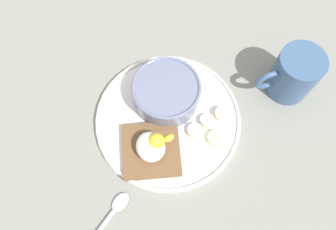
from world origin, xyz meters
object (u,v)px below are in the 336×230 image
object	(u,v)px
spoon	(113,212)
banana_slice_front	(207,121)
banana_slice_left	(216,138)
banana_slice_right	(222,114)
toast_slice	(151,150)
banana_slice_back	(195,131)
coffee_mug	(293,74)
poached_egg	(152,146)
oatmeal_bowl	(166,93)

from	to	relation	value
spoon	banana_slice_front	bearing A→B (deg)	110.65
banana_slice_left	banana_slice_right	distance (cm)	4.89
toast_slice	banana_slice_back	size ratio (longest dim) A/B	3.66
coffee_mug	spoon	distance (cm)	40.56
poached_egg	spoon	bearing A→B (deg)	-55.37
toast_slice	banana_slice_back	distance (cm)	8.73
oatmeal_bowl	toast_slice	size ratio (longest dim) A/B	0.97
toast_slice	spoon	distance (cm)	12.30
toast_slice	banana_slice_back	xyz separation A→B (cm)	(-0.27, 8.72, -0.15)
oatmeal_bowl	banana_slice_right	world-z (taller)	oatmeal_bowl
oatmeal_bowl	banana_slice_left	world-z (taller)	oatmeal_bowl
poached_egg	banana_slice_left	world-z (taller)	poached_egg
banana_slice_front	banana_slice_back	bearing A→B (deg)	-74.17
toast_slice	coffee_mug	distance (cm)	29.51
oatmeal_bowl	toast_slice	bearing A→B (deg)	-37.77
banana_slice_left	banana_slice_back	xyz separation A→B (cm)	(-2.74, -2.80, 0.05)
oatmeal_bowl	banana_slice_right	xyz separation A→B (cm)	(7.20, 8.01, -1.90)
poached_egg	banana_slice_back	bearing A→B (deg)	91.49
coffee_mug	banana_slice_right	bearing A→B (deg)	-86.82
toast_slice	banana_slice_front	size ratio (longest dim) A/B	3.94
oatmeal_bowl	banana_slice_front	size ratio (longest dim) A/B	3.84
toast_slice	spoon	xyz separation A→B (cm)	(7.05, -9.99, -1.40)
spoon	poached_egg	bearing A→B (deg)	124.63
toast_slice	poached_egg	world-z (taller)	poached_egg
oatmeal_bowl	coffee_mug	bearing A→B (deg)	74.25
banana_slice_left	spoon	world-z (taller)	banana_slice_left
poached_egg	banana_slice_right	xyz separation A→B (cm)	(-1.26, 14.33, -2.49)
banana_slice_front	spoon	xyz separation A→B (cm)	(8.11, -21.53, -1.35)
banana_slice_front	toast_slice	bearing A→B (deg)	-84.71
banana_slice_right	oatmeal_bowl	bearing A→B (deg)	-131.96
banana_slice_left	spoon	size ratio (longest dim) A/B	0.35
banana_slice_right	coffee_mug	xyz separation A→B (cm)	(-0.81, 14.64, 3.27)
poached_egg	banana_slice_right	size ratio (longest dim) A/B	1.93
banana_slice_left	spoon	bearing A→B (deg)	-78.00
toast_slice	banana_slice_front	distance (cm)	11.59
poached_egg	spoon	xyz separation A→B (cm)	(7.09, -10.27, -3.87)
coffee_mug	spoon	size ratio (longest dim) A/B	1.24
banana_slice_left	banana_slice_back	size ratio (longest dim) A/B	0.98
poached_egg	banana_slice_right	bearing A→B (deg)	95.03
poached_egg	spoon	world-z (taller)	poached_egg
poached_egg	banana_slice_left	bearing A→B (deg)	77.34
banana_slice_back	toast_slice	bearing A→B (deg)	-88.24
toast_slice	banana_slice_left	bearing A→B (deg)	77.87
oatmeal_bowl	poached_egg	size ratio (longest dim) A/B	1.71
oatmeal_bowl	banana_slice_back	bearing A→B (deg)	14.44
poached_egg	banana_slice_left	size ratio (longest dim) A/B	2.13
banana_slice_right	poached_egg	bearing A→B (deg)	-84.97
banana_slice_front	banana_slice_left	size ratio (longest dim) A/B	0.95
toast_slice	poached_egg	xyz separation A→B (cm)	(-0.05, 0.28, 2.47)
coffee_mug	banana_slice_left	bearing A→B (deg)	-75.46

